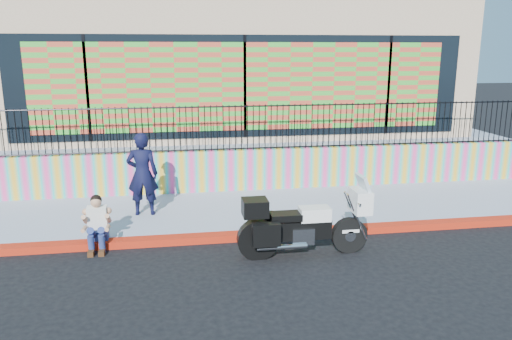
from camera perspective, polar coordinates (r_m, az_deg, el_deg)
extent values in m
plane|color=black|center=(10.60, 1.90, -7.72)|extent=(90.00, 90.00, 0.00)
cube|color=#A1180B|center=(10.58, 1.90, -7.34)|extent=(16.00, 0.30, 0.15)
cube|color=#8E94AB|center=(12.10, 0.41, -4.59)|extent=(16.00, 3.00, 0.15)
cube|color=#FF4395|center=(13.46, -0.72, 0.04)|extent=(16.00, 0.20, 1.10)
cube|color=#8E94AB|center=(18.43, -3.06, 3.49)|extent=(16.00, 10.00, 1.25)
cube|color=tan|center=(17.95, -3.10, 11.65)|extent=(14.00, 8.00, 4.00)
cube|color=black|center=(13.99, -1.29, 9.48)|extent=(12.60, 0.04, 2.80)
cube|color=#D2482E|center=(13.96, -1.27, 9.47)|extent=(11.48, 0.02, 2.40)
cylinder|color=black|center=(9.92, 10.60, -7.33)|extent=(0.70, 0.15, 0.70)
cylinder|color=black|center=(9.49, 0.20, -8.08)|extent=(0.70, 0.15, 0.70)
cube|color=black|center=(9.60, 5.55, -6.72)|extent=(1.01, 0.30, 0.36)
cube|color=silver|center=(9.63, 5.23, -7.34)|extent=(0.42, 0.36, 0.32)
cube|color=white|center=(9.55, 6.70, -4.98)|extent=(0.58, 0.34, 0.25)
cube|color=black|center=(9.43, 3.40, -5.30)|extent=(0.58, 0.36, 0.13)
cube|color=white|center=(9.77, 11.83, -3.46)|extent=(0.32, 0.55, 0.44)
cube|color=silver|center=(9.69, 12.16, -1.53)|extent=(0.19, 0.49, 0.36)
cube|color=black|center=(9.26, -0.12, -4.32)|extent=(0.47, 0.44, 0.32)
cube|color=black|center=(9.13, 1.19, -7.40)|extent=(0.51, 0.19, 0.42)
cube|color=black|center=(9.72, 0.52, -6.08)|extent=(0.51, 0.19, 0.42)
cube|color=white|center=(9.88, 10.63, -6.75)|extent=(0.34, 0.17, 0.06)
imported|color=black|center=(11.60, -12.85, -0.45)|extent=(0.72, 0.50, 1.91)
cube|color=navy|center=(10.56, -17.48, -7.08)|extent=(0.36, 0.28, 0.18)
cube|color=white|center=(10.41, -17.65, -5.35)|extent=(0.38, 0.27, 0.54)
sphere|color=tan|center=(10.26, -17.83, -3.51)|extent=(0.21, 0.21, 0.21)
cube|color=#472814|center=(10.24, -18.31, -8.94)|extent=(0.11, 0.26, 0.10)
cube|color=#472814|center=(10.21, -17.19, -8.93)|extent=(0.11, 0.26, 0.10)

